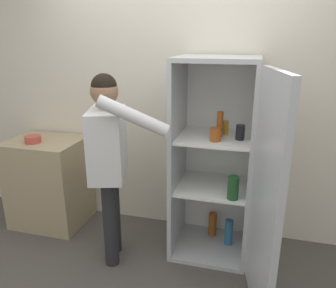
# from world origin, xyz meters

# --- Properties ---
(ground_plane) EXTENTS (12.00, 12.00, 0.00)m
(ground_plane) POSITION_xyz_m (0.00, 0.00, 0.00)
(ground_plane) COLOR #4C4742
(wall_back) EXTENTS (7.00, 0.06, 2.55)m
(wall_back) POSITION_xyz_m (0.00, 0.98, 1.27)
(wall_back) COLOR beige
(wall_back) RESTS_ON ground_plane
(refrigerator) EXTENTS (0.83, 1.25, 1.70)m
(refrigerator) POSITION_xyz_m (0.47, 0.53, 0.84)
(refrigerator) COLOR #B7BABC
(refrigerator) RESTS_ON ground_plane
(person) EXTENTS (0.74, 0.59, 1.59)m
(person) POSITION_xyz_m (-0.42, 0.27, 0.99)
(person) COLOR #262628
(person) RESTS_ON ground_plane
(counter) EXTENTS (0.70, 0.56, 0.89)m
(counter) POSITION_xyz_m (-1.29, 0.65, 0.44)
(counter) COLOR tan
(counter) RESTS_ON ground_plane
(bowl) EXTENTS (0.15, 0.15, 0.07)m
(bowl) POSITION_xyz_m (-1.34, 0.56, 0.92)
(bowl) COLOR #B24738
(bowl) RESTS_ON counter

